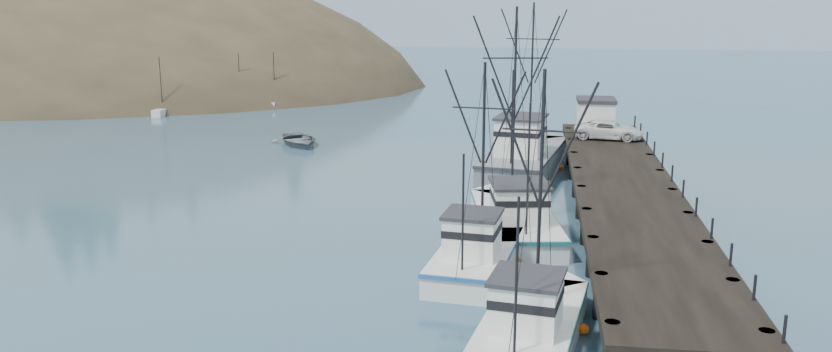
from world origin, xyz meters
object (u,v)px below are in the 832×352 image
(trawler_mid, at_px, (478,254))
(work_vessel, at_px, (525,157))
(trawler_near, at_px, (532,323))
(pickup_truck, at_px, (609,130))
(trawler_far, at_px, (514,218))
(motorboat, at_px, (299,145))
(pier, at_px, (626,192))
(pier_shed, at_px, (596,115))

(trawler_mid, distance_m, work_vessel, 21.40)
(trawler_near, distance_m, pickup_truck, 33.73)
(trawler_mid, relative_size, trawler_far, 0.81)
(work_vessel, bearing_deg, motorboat, 157.52)
(pier, xyz_separation_m, trawler_mid, (-8.04, -9.78, -0.87))
(trawler_near, relative_size, work_vessel, 0.72)
(work_vessel, relative_size, motorboat, 2.63)
(trawler_near, bearing_deg, trawler_mid, 108.29)
(trawler_near, height_order, pier_shed, trawler_near)
(trawler_near, xyz_separation_m, trawler_mid, (-2.65, 8.01, -0.00))
(pickup_truck, height_order, motorboat, pickup_truck)
(trawler_near, height_order, trawler_mid, trawler_near)
(trawler_far, relative_size, pier_shed, 3.99)
(motorboat, bearing_deg, trawler_near, -92.13)
(trawler_near, bearing_deg, pier_shed, 82.39)
(trawler_mid, height_order, pickup_truck, trawler_mid)
(pier, height_order, motorboat, pier)
(trawler_near, xyz_separation_m, work_vessel, (-0.62, 29.31, 0.41))
(trawler_near, bearing_deg, pickup_truck, 80.39)
(pier_shed, bearing_deg, motorboat, 176.26)
(pier, relative_size, motorboat, 7.65)
(trawler_mid, height_order, motorboat, trawler_mid)
(motorboat, bearing_deg, pier_shed, -34.28)
(trawler_mid, distance_m, pier_shed, 28.87)
(motorboat, bearing_deg, pier, -67.99)
(trawler_near, distance_m, trawler_far, 14.57)
(pier, xyz_separation_m, work_vessel, (-6.01, 11.52, -0.46))
(trawler_near, distance_m, work_vessel, 29.32)
(pier, relative_size, pickup_truck, 8.54)
(trawler_far, distance_m, motorboat, 29.88)
(pier_shed, bearing_deg, pier, -88.07)
(pier, distance_m, motorboat, 32.34)
(trawler_near, height_order, trawler_far, trawler_far)
(work_vessel, bearing_deg, trawler_far, -91.71)
(trawler_near, bearing_deg, motorboat, 118.41)
(trawler_mid, bearing_deg, motorboat, 120.89)
(pier, bearing_deg, pier_shed, 91.93)
(trawler_far, bearing_deg, trawler_mid, -103.65)
(work_vessel, xyz_separation_m, motorboat, (-19.62, 8.12, -1.23))
(trawler_far, xyz_separation_m, motorboat, (-19.18, 22.90, -0.82))
(pier, bearing_deg, motorboat, 142.54)
(trawler_mid, bearing_deg, pickup_truck, 71.83)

